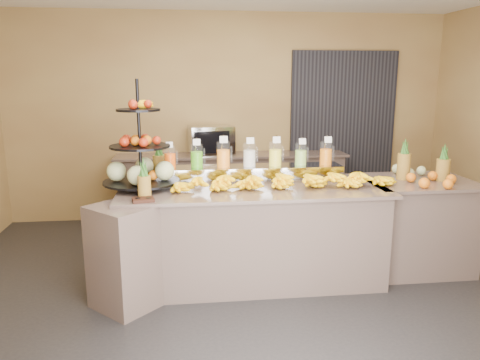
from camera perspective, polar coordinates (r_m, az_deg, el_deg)
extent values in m
plane|color=black|center=(4.45, 2.11, -13.52)|extent=(6.00, 6.00, 0.00)
cube|color=brown|center=(6.51, -1.25, 7.64)|extent=(6.00, 0.02, 2.80)
cube|color=black|center=(6.83, 12.36, 5.90)|extent=(1.50, 0.06, 2.20)
cube|color=gray|center=(4.55, 1.56, -6.77)|extent=(2.40, 0.90, 0.90)
cube|color=gray|center=(4.42, 1.60, -1.06)|extent=(2.50, 1.00, 0.03)
cube|color=gray|center=(4.16, -13.67, -9.01)|extent=(0.71, 0.71, 0.90)
cube|color=gray|center=(5.16, 20.51, -5.24)|extent=(1.00, 0.80, 0.90)
cube|color=gray|center=(5.04, 20.91, -0.19)|extent=(1.08, 0.88, 0.03)
cube|color=gray|center=(6.41, -0.98, -1.05)|extent=(3.00, 0.50, 0.90)
cube|color=gray|center=(6.31, -1.00, 3.06)|extent=(3.10, 0.55, 0.03)
cube|color=gray|center=(4.67, 1.15, 0.81)|extent=(1.85, 0.30, 0.15)
cylinder|color=silver|center=(4.59, -8.53, 2.74)|extent=(0.11, 0.11, 0.21)
cylinder|color=#E54900|center=(4.60, -8.52, 2.34)|extent=(0.10, 0.10, 0.14)
cylinder|color=gray|center=(4.60, -8.72, 3.33)|extent=(0.01, 0.01, 0.24)
cube|color=white|center=(4.52, -8.60, 4.27)|extent=(0.07, 0.02, 0.06)
cylinder|color=silver|center=(4.59, -5.29, 2.94)|extent=(0.12, 0.12, 0.22)
cylinder|color=#40A012|center=(4.60, -5.28, 2.50)|extent=(0.11, 0.11, 0.15)
cylinder|color=gray|center=(4.59, -5.50, 3.59)|extent=(0.01, 0.01, 0.27)
cube|color=white|center=(4.51, -5.30, 4.62)|extent=(0.07, 0.02, 0.06)
cylinder|color=silver|center=(4.60, -2.05, 3.14)|extent=(0.13, 0.13, 0.24)
cylinder|color=orange|center=(4.61, -2.05, 2.66)|extent=(0.12, 0.12, 0.17)
cylinder|color=gray|center=(4.60, -2.27, 3.83)|extent=(0.01, 0.01, 0.29)
cube|color=white|center=(4.52, -2.00, 4.96)|extent=(0.08, 0.02, 0.07)
cylinder|color=silver|center=(4.63, 1.16, 3.12)|extent=(0.13, 0.13, 0.23)
cylinder|color=silver|center=(4.64, 1.16, 2.67)|extent=(0.12, 0.12, 0.16)
cylinder|color=gray|center=(4.63, 0.95, 3.77)|extent=(0.01, 0.01, 0.27)
cube|color=white|center=(4.55, 1.27, 4.82)|extent=(0.07, 0.02, 0.06)
cylinder|color=silver|center=(4.68, 4.32, 3.19)|extent=(0.13, 0.13, 0.23)
cylinder|color=yellow|center=(4.68, 4.31, 2.74)|extent=(0.12, 0.12, 0.16)
cylinder|color=gray|center=(4.67, 4.12, 3.85)|extent=(0.01, 0.01, 0.28)
cube|color=white|center=(4.60, 4.49, 4.91)|extent=(0.07, 0.02, 0.06)
cylinder|color=silver|center=(4.73, 7.41, 3.13)|extent=(0.12, 0.12, 0.22)
cylinder|color=#8ABB4A|center=(4.74, 7.40, 2.72)|extent=(0.11, 0.11, 0.15)
cylinder|color=gray|center=(4.73, 7.23, 3.74)|extent=(0.01, 0.01, 0.26)
cube|color=white|center=(4.66, 7.62, 4.70)|extent=(0.07, 0.02, 0.06)
cylinder|color=silver|center=(4.80, 10.43, 3.23)|extent=(0.12, 0.12, 0.23)
cylinder|color=orange|center=(4.81, 10.41, 2.80)|extent=(0.12, 0.12, 0.16)
cylinder|color=gray|center=(4.80, 10.24, 3.86)|extent=(0.01, 0.01, 0.27)
cube|color=white|center=(4.73, 10.70, 4.85)|extent=(0.07, 0.02, 0.06)
ellipsoid|color=yellow|center=(4.31, -7.57, -0.57)|extent=(0.26, 0.20, 0.11)
ellipsoid|color=yellow|center=(4.31, -3.37, -0.46)|extent=(0.26, 0.20, 0.11)
ellipsoid|color=yellow|center=(4.34, 0.80, -0.35)|extent=(0.26, 0.20, 0.11)
ellipsoid|color=yellow|center=(4.40, 4.89, -0.24)|extent=(0.26, 0.20, 0.11)
ellipsoid|color=yellow|center=(4.47, 8.86, -0.13)|extent=(0.26, 0.20, 0.11)
ellipsoid|color=yellow|center=(4.57, 12.69, -0.03)|extent=(0.26, 0.20, 0.11)
ellipsoid|color=yellow|center=(4.68, 16.35, 0.07)|extent=(0.26, 0.20, 0.11)
ellipsoid|color=yellow|center=(4.29, -5.07, 0.48)|extent=(0.22, 0.17, 0.10)
ellipsoid|color=yellow|center=(4.31, -1.70, 0.56)|extent=(0.22, 0.17, 0.10)
ellipsoid|color=yellow|center=(4.34, 1.63, 0.65)|extent=(0.22, 0.17, 0.10)
ellipsoid|color=yellow|center=(4.38, 4.91, 0.73)|extent=(0.22, 0.17, 0.10)
ellipsoid|color=yellow|center=(4.44, 8.11, 0.80)|extent=(0.22, 0.17, 0.10)
ellipsoid|color=yellow|center=(4.51, 11.22, 0.87)|extent=(0.22, 0.17, 0.10)
ellipsoid|color=yellow|center=(4.59, 14.23, 0.94)|extent=(0.22, 0.17, 0.10)
cylinder|color=black|center=(4.42, -12.18, 5.47)|extent=(0.03, 0.03, 1.00)
cylinder|color=black|center=(4.49, -11.92, -0.17)|extent=(0.78, 0.78, 0.02)
cylinder|color=black|center=(4.43, -12.11, 4.04)|extent=(0.61, 0.61, 0.02)
cylinder|color=black|center=(4.40, -12.31, 8.35)|extent=(0.44, 0.44, 0.02)
sphere|color=#BDC587|center=(4.46, -9.13, 1.21)|extent=(0.19, 0.19, 0.19)
sphere|color=maroon|center=(4.42, -10.12, 4.81)|extent=(0.09, 0.09, 0.09)
sphere|color=orange|center=(4.49, -13.37, 0.54)|extent=(0.10, 0.10, 0.10)
cube|color=black|center=(3.99, -11.71, -2.37)|extent=(0.20, 0.16, 0.03)
cylinder|color=brown|center=(4.09, -11.58, -0.82)|extent=(0.11, 0.11, 0.19)
cone|color=#214A18|center=(4.05, -11.69, 1.61)|extent=(0.06, 0.06, 0.16)
cylinder|color=brown|center=(4.79, -9.76, 1.53)|extent=(0.13, 0.13, 0.25)
cone|color=#214A18|center=(4.75, -9.85, 3.94)|extent=(0.07, 0.07, 0.16)
cylinder|color=brown|center=(5.01, 19.32, 1.57)|extent=(0.14, 0.14, 0.26)
cylinder|color=brown|center=(5.09, 23.49, 1.15)|extent=(0.13, 0.13, 0.22)
ellipsoid|color=orange|center=(4.87, 22.38, 0.03)|extent=(0.39, 0.26, 0.10)
cube|color=gray|center=(6.26, -3.56, 4.86)|extent=(0.62, 0.48, 0.38)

